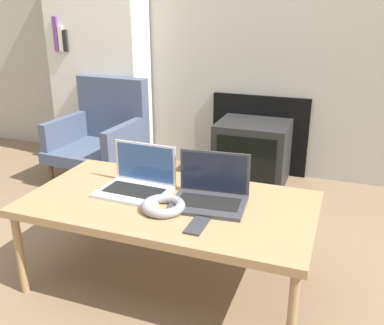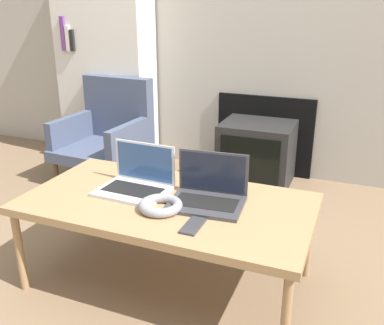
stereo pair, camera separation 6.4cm
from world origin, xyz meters
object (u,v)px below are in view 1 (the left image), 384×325
laptop_left (138,182)px  armchair (103,131)px  headphones (163,206)px  phone (197,226)px  laptop_right (210,193)px  tv (252,153)px

laptop_left → armchair: bearing=131.0°
headphones → phone: (0.18, -0.09, -0.02)m
laptop_left → phone: size_ratio=2.30×
phone → armchair: armchair is taller
laptop_left → armchair: 1.32m
laptop_left → laptop_right: size_ratio=0.97×
laptop_left → headphones: laptop_left is taller
armchair → phone: bearing=-43.3°
tv → phone: bearing=-85.6°
armchair → laptop_right: bearing=-37.9°
laptop_left → laptop_right: same height
headphones → tv: bearing=87.5°
phone → laptop_right: bearing=95.3°
phone → tv: size_ratio=0.28×
laptop_right → phone: size_ratio=2.37×
laptop_right → armchair: (-1.18, 1.03, -0.11)m
tv → laptop_right: bearing=-85.8°
headphones → armchair: armchair is taller
headphones → tv: 1.48m
headphones → armchair: bearing=130.8°
laptop_right → headphones: bearing=-142.2°
laptop_left → phone: bearing=-29.4°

